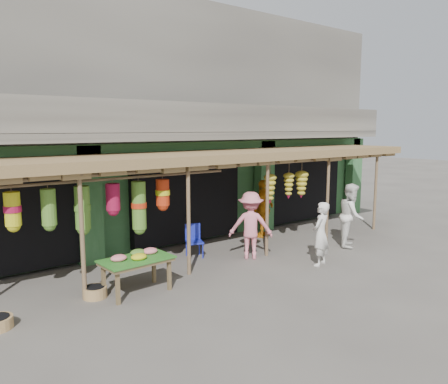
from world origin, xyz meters
TOP-DOWN VIEW (x-y plane):
  - ground at (0.00, 0.00)m, footprint 80.00×80.00m
  - building at (-0.00, 4.87)m, footprint 16.40×6.80m
  - awning at (-0.13, 0.80)m, footprint 14.00×2.70m
  - flower_table at (-2.99, -0.48)m, footprint 1.50×0.94m
  - blue_chair at (-0.60, 0.94)m, footprint 0.54×0.54m
  - basket_right at (-3.80, -0.21)m, footprint 0.63×0.63m
  - person_front at (1.48, -1.63)m, footprint 0.68×0.55m
  - person_right at (3.58, -1.01)m, footprint 1.13×1.08m
  - person_vendor at (2.33, 1.37)m, footprint 1.15×0.73m
  - person_shopper at (0.50, -0.11)m, footprint 1.30×1.25m

SIDE VIEW (x-z plane):
  - ground at x=0.00m, z-range 0.00..0.00m
  - basket_right at x=-3.80m, z-range 0.00..0.22m
  - blue_chair at x=-0.60m, z-range 0.05..0.93m
  - flower_table at x=-2.99m, z-range 0.27..1.14m
  - person_front at x=1.48m, z-range 0.00..1.61m
  - person_shopper at x=0.50m, z-range 0.00..1.78m
  - person_vendor at x=2.33m, z-range 0.00..1.82m
  - person_right at x=3.58m, z-range 0.00..1.84m
  - awning at x=-0.13m, z-range 1.18..3.97m
  - building at x=0.00m, z-range -0.13..6.87m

